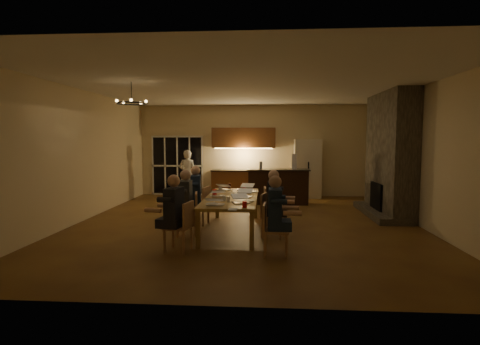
% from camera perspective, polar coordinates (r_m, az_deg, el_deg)
% --- Properties ---
extents(floor, '(9.00, 9.00, 0.00)m').
position_cam_1_polar(floor, '(9.01, 0.88, -7.71)').
color(floor, brown).
rests_on(floor, ground).
extents(back_wall, '(8.00, 0.04, 3.20)m').
position_cam_1_polar(back_wall, '(13.31, 1.91, 3.35)').
color(back_wall, beige).
rests_on(back_wall, ground).
extents(left_wall, '(0.04, 9.00, 3.20)m').
position_cam_1_polar(left_wall, '(9.86, -23.15, 2.38)').
color(left_wall, beige).
rests_on(left_wall, ground).
extents(right_wall, '(0.04, 9.00, 3.20)m').
position_cam_1_polar(right_wall, '(9.48, 25.96, 2.18)').
color(right_wall, beige).
rests_on(right_wall, ground).
extents(ceiling, '(8.00, 9.00, 0.04)m').
position_cam_1_polar(ceiling, '(8.88, 0.91, 13.01)').
color(ceiling, white).
rests_on(ceiling, back_wall).
extents(french_doors, '(1.86, 0.08, 2.10)m').
position_cam_1_polar(french_doors, '(13.65, -9.51, 1.01)').
color(french_doors, black).
rests_on(french_doors, ground).
extents(fireplace, '(0.58, 2.50, 3.20)m').
position_cam_1_polar(fireplace, '(10.50, 21.89, 2.55)').
color(fireplace, '#5E584A').
rests_on(fireplace, ground).
extents(kitchenette, '(2.24, 0.68, 2.40)m').
position_cam_1_polar(kitchenette, '(13.02, 0.54, 1.56)').
color(kitchenette, brown).
rests_on(kitchenette, ground).
extents(refrigerator, '(0.90, 0.68, 2.00)m').
position_cam_1_polar(refrigerator, '(13.05, 10.22, 0.60)').
color(refrigerator, beige).
rests_on(refrigerator, ground).
extents(dining_table, '(1.10, 2.86, 0.75)m').
position_cam_1_polar(dining_table, '(8.18, -1.29, -6.33)').
color(dining_table, tan).
rests_on(dining_table, ground).
extents(bar_island, '(1.93, 0.70, 1.08)m').
position_cam_1_polar(bar_island, '(11.65, 5.80, -2.14)').
color(bar_island, black).
rests_on(bar_island, ground).
extents(chair_left_near, '(0.52, 0.52, 0.89)m').
position_cam_1_polar(chair_left_near, '(6.82, -9.42, -8.10)').
color(chair_left_near, tan).
rests_on(chair_left_near, ground).
extents(chair_left_mid, '(0.51, 0.51, 0.89)m').
position_cam_1_polar(chair_left_mid, '(7.88, -8.14, -6.31)').
color(chair_left_mid, tan).
rests_on(chair_left_mid, ground).
extents(chair_left_far, '(0.52, 0.52, 0.89)m').
position_cam_1_polar(chair_left_far, '(8.87, -6.37, -5.02)').
color(chair_left_far, tan).
rests_on(chair_left_far, ground).
extents(chair_right_near, '(0.47, 0.47, 0.89)m').
position_cam_1_polar(chair_right_near, '(6.52, 5.49, -8.66)').
color(chair_right_near, tan).
rests_on(chair_right_near, ground).
extents(chair_right_mid, '(0.53, 0.53, 0.89)m').
position_cam_1_polar(chair_right_mid, '(7.69, 5.09, -6.55)').
color(chair_right_mid, tan).
rests_on(chair_right_mid, ground).
extents(chair_right_far, '(0.46, 0.46, 0.89)m').
position_cam_1_polar(chair_right_far, '(8.75, 5.13, -5.14)').
color(chair_right_far, tan).
rests_on(chair_right_far, ground).
extents(person_left_near, '(0.70, 0.70, 1.38)m').
position_cam_1_polar(person_left_near, '(6.70, -9.99, -6.20)').
color(person_left_near, black).
rests_on(person_left_near, ground).
extents(person_right_near, '(0.60, 0.60, 1.38)m').
position_cam_1_polar(person_right_near, '(6.47, 5.34, -6.54)').
color(person_right_near, '#1B2F45').
rests_on(person_right_near, ground).
extents(person_left_mid, '(0.62, 0.62, 1.38)m').
position_cam_1_polar(person_left_mid, '(7.75, -8.26, -4.65)').
color(person_left_mid, '#32363B').
rests_on(person_left_mid, ground).
extents(person_right_mid, '(0.66, 0.66, 1.38)m').
position_cam_1_polar(person_right_mid, '(7.64, 5.12, -4.76)').
color(person_right_mid, black).
rests_on(person_right_mid, ground).
extents(person_left_far, '(0.67, 0.67, 1.38)m').
position_cam_1_polar(person_left_far, '(8.86, -6.74, -3.43)').
color(person_left_far, '#1B2F45').
rests_on(person_left_far, ground).
extents(standing_person, '(0.64, 0.46, 1.65)m').
position_cam_1_polar(standing_person, '(12.77, -7.98, -0.25)').
color(standing_person, white).
rests_on(standing_person, ground).
extents(chandelier, '(0.65, 0.65, 0.03)m').
position_cam_1_polar(chandelier, '(8.36, -16.17, 10.07)').
color(chandelier, black).
rests_on(chandelier, ceiling).
extents(laptop_a, '(0.34, 0.31, 0.23)m').
position_cam_1_polar(laptop_a, '(7.12, -3.81, -4.06)').
color(laptop_a, silver).
rests_on(laptop_a, dining_table).
extents(laptop_b, '(0.39, 0.37, 0.23)m').
position_cam_1_polar(laptop_b, '(7.31, 0.20, -3.80)').
color(laptop_b, silver).
rests_on(laptop_b, dining_table).
extents(laptop_c, '(0.39, 0.36, 0.23)m').
position_cam_1_polar(laptop_c, '(8.19, -3.42, -2.87)').
color(laptop_c, silver).
rests_on(laptop_c, dining_table).
extents(laptop_d, '(0.36, 0.32, 0.23)m').
position_cam_1_polar(laptop_d, '(8.09, 0.64, -2.96)').
color(laptop_d, silver).
rests_on(laptop_d, dining_table).
extents(laptop_e, '(0.39, 0.36, 0.23)m').
position_cam_1_polar(laptop_e, '(9.24, -2.28, -1.96)').
color(laptop_e, silver).
rests_on(laptop_e, dining_table).
extents(laptop_f, '(0.38, 0.35, 0.23)m').
position_cam_1_polar(laptop_f, '(9.06, 0.96, -2.10)').
color(laptop_f, silver).
rests_on(laptop_f, dining_table).
extents(mug_front, '(0.08, 0.08, 0.10)m').
position_cam_1_polar(mug_front, '(7.60, -2.42, -3.95)').
color(mug_front, silver).
rests_on(mug_front, dining_table).
extents(mug_mid, '(0.09, 0.09, 0.10)m').
position_cam_1_polar(mug_mid, '(8.60, -0.16, -2.90)').
color(mug_mid, silver).
rests_on(mug_mid, dining_table).
extents(mug_back, '(0.09, 0.09, 0.10)m').
position_cam_1_polar(mug_back, '(8.96, -3.00, -2.59)').
color(mug_back, silver).
rests_on(mug_back, dining_table).
extents(redcup_near, '(0.08, 0.08, 0.12)m').
position_cam_1_polar(redcup_near, '(6.84, 0.70, -4.87)').
color(redcup_near, red).
rests_on(redcup_near, dining_table).
extents(redcup_mid, '(0.10, 0.10, 0.12)m').
position_cam_1_polar(redcup_mid, '(8.47, -3.90, -2.96)').
color(redcup_mid, red).
rests_on(redcup_mid, dining_table).
extents(redcup_far, '(0.10, 0.10, 0.12)m').
position_cam_1_polar(redcup_far, '(9.46, 0.65, -2.12)').
color(redcup_far, red).
rests_on(redcup_far, dining_table).
extents(can_silver, '(0.06, 0.06, 0.12)m').
position_cam_1_polar(can_silver, '(7.41, -1.79, -4.11)').
color(can_silver, '#B2B2B7').
rests_on(can_silver, dining_table).
extents(can_cola, '(0.07, 0.07, 0.12)m').
position_cam_1_polar(can_cola, '(9.57, -1.64, -2.04)').
color(can_cola, '#3F0F0C').
rests_on(can_cola, dining_table).
extents(plate_near, '(0.23, 0.23, 0.02)m').
position_cam_1_polar(plate_near, '(7.53, 1.24, -4.35)').
color(plate_near, silver).
rests_on(plate_near, dining_table).
extents(plate_left, '(0.24, 0.24, 0.02)m').
position_cam_1_polar(plate_left, '(7.21, -4.28, -4.79)').
color(plate_left, silver).
rests_on(plate_left, dining_table).
extents(plate_far, '(0.24, 0.24, 0.02)m').
position_cam_1_polar(plate_far, '(8.89, 2.10, -2.91)').
color(plate_far, silver).
rests_on(plate_far, dining_table).
extents(notepad, '(0.16, 0.22, 0.01)m').
position_cam_1_polar(notepad, '(6.64, -1.12, -5.65)').
color(notepad, white).
rests_on(notepad, dining_table).
extents(bar_bottle, '(0.09, 0.09, 0.24)m').
position_cam_1_polar(bar_bottle, '(11.54, 3.20, 1.10)').
color(bar_bottle, '#99999E').
rests_on(bar_bottle, bar_island).
extents(bar_blender, '(0.17, 0.17, 0.47)m').
position_cam_1_polar(bar_blender, '(11.60, 8.27, 1.66)').
color(bar_blender, silver).
rests_on(bar_blender, bar_island).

